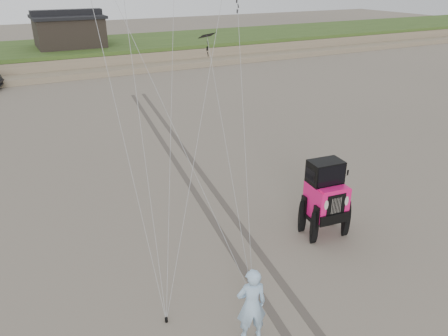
{
  "coord_description": "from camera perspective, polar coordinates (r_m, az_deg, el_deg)",
  "views": [
    {
      "loc": [
        -4.83,
        -7.98,
        8.13
      ],
      "look_at": [
        0.89,
        3.0,
        2.6
      ],
      "focal_mm": 35.0,
      "sensor_mm": 36.0,
      "label": 1
    }
  ],
  "objects": [
    {
      "name": "ground",
      "position": [
        12.37,
        2.9,
        -17.04
      ],
      "size": [
        160.0,
        160.0,
        0.0
      ],
      "primitive_type": "plane",
      "color": "#6B6054",
      "rests_on": "ground"
    },
    {
      "name": "dune_ridge",
      "position": [
        46.32,
        -21.78,
        13.34
      ],
      "size": [
        160.0,
        14.25,
        1.73
      ],
      "color": "#7A6B54",
      "rests_on": "ground"
    },
    {
      "name": "cabin",
      "position": [
        45.76,
        -19.61,
        16.62
      ],
      "size": [
        6.4,
        5.4,
        3.35
      ],
      "color": "black",
      "rests_on": "dune_ridge"
    },
    {
      "name": "jeep",
      "position": [
        14.92,
        13.09,
        -4.94
      ],
      "size": [
        3.0,
        5.85,
        2.1
      ],
      "primitive_type": null,
      "rotation": [
        0.0,
        0.0,
        -0.1
      ],
      "color": "#F7146F",
      "rests_on": "ground"
    },
    {
      "name": "man",
      "position": [
        10.78,
        3.61,
        -17.38
      ],
      "size": [
        0.83,
        0.65,
        2.0
      ],
      "primitive_type": "imported",
      "rotation": [
        0.0,
        0.0,
        2.88
      ],
      "color": "#85B3CE",
      "rests_on": "ground"
    },
    {
      "name": "stake_main",
      "position": [
        11.86,
        -7.55,
        -19.07
      ],
      "size": [
        0.08,
        0.08,
        0.12
      ],
      "primitive_type": "cylinder",
      "color": "black",
      "rests_on": "ground"
    },
    {
      "name": "stake_aux",
      "position": [
        12.39,
        3.81,
        -16.64
      ],
      "size": [
        0.08,
        0.08,
        0.12
      ],
      "primitive_type": "cylinder",
      "color": "black",
      "rests_on": "ground"
    },
    {
      "name": "tire_tracks",
      "position": [
        19.18,
        -3.95,
        -1.06
      ],
      "size": [
        5.22,
        29.74,
        0.01
      ],
      "color": "#4C443D",
      "rests_on": "ground"
    }
  ]
}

